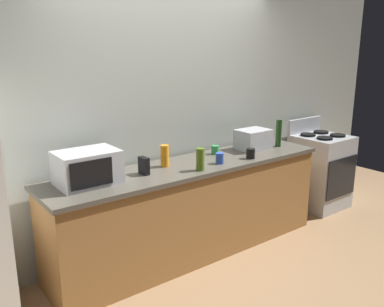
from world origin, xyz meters
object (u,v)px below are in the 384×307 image
mug_blue (220,158)px  toaster_oven (253,139)px  stove_range (320,170)px  microwave (87,168)px  bottle_dish_soap (165,156)px  cordless_phone (144,166)px  mug_black (251,153)px  mug_green (215,150)px  bottle_olive_oil (200,159)px  bottle_wine (279,133)px

mug_blue → toaster_oven: bearing=17.7°
stove_range → toaster_oven: bearing=177.0°
microwave → bottle_dish_soap: 0.76m
bottle_dish_soap → cordless_phone: bearing=-162.2°
toaster_oven → mug_black: (-0.29, -0.25, -0.06)m
bottle_dish_soap → mug_green: 0.66m
bottle_olive_oil → mug_blue: (0.28, 0.06, -0.05)m
stove_range → microwave: bearing=179.1°
toaster_oven → cordless_phone: (-1.37, -0.06, -0.03)m
toaster_oven → bottle_dish_soap: (-1.10, 0.03, -0.01)m
bottle_olive_oil → bottle_dish_soap: 0.34m
bottle_dish_soap → mug_black: bearing=-18.9°
microwave → mug_black: (1.57, -0.24, -0.09)m
microwave → stove_range: bearing=-0.9°
bottle_dish_soap → mug_black: 0.86m
mug_blue → microwave: bearing=171.0°
bottle_wine → mug_green: size_ratio=3.38×
mug_green → cordless_phone: bearing=-171.1°
toaster_oven → mug_blue: toaster_oven is taller
bottle_olive_oil → mug_blue: bottle_olive_oil is taller
bottle_olive_oil → bottle_wine: size_ratio=0.67×
mug_blue → bottle_wine: bearing=7.3°
bottle_wine → bottle_dish_soap: bearing=175.6°
cordless_phone → microwave: bearing=171.2°
toaster_oven → bottle_wine: size_ratio=1.15×
bottle_olive_oil → bottle_dish_soap: size_ratio=1.00×
cordless_phone → mug_green: size_ratio=1.71×
mug_blue → bottle_olive_oil: bearing=-168.1°
cordless_phone → bottle_wine: 1.68m
cordless_phone → bottle_dish_soap: bottle_dish_soap is taller
stove_range → microwave: (-3.00, 0.05, 0.57)m
stove_range → bottle_olive_oil: (-2.06, -0.20, 0.54)m
toaster_oven → mug_green: toaster_oven is taller
cordless_phone → mug_blue: size_ratio=1.47×
microwave → toaster_oven: 1.86m
mug_black → mug_blue: size_ratio=0.98×
toaster_oven → bottle_wine: 0.32m
bottle_dish_soap → toaster_oven: bearing=-1.3°
toaster_oven → cordless_phone: size_ratio=2.27×
microwave → cordless_phone: microwave is taller
cordless_phone → mug_black: size_ratio=1.50×
toaster_oven → bottle_olive_oil: bearing=-164.0°
toaster_oven → bottle_olive_oil: 0.96m
stove_range → mug_green: (-1.60, 0.14, 0.48)m
microwave → bottle_wine: 2.16m
microwave → bottle_olive_oil: bearing=-15.0°
microwave → mug_green: size_ratio=5.48×
toaster_oven → microwave: bearing=-179.6°
microwave → bottle_wine: (2.16, -0.07, 0.01)m
microwave → bottle_wine: bearing=-1.9°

